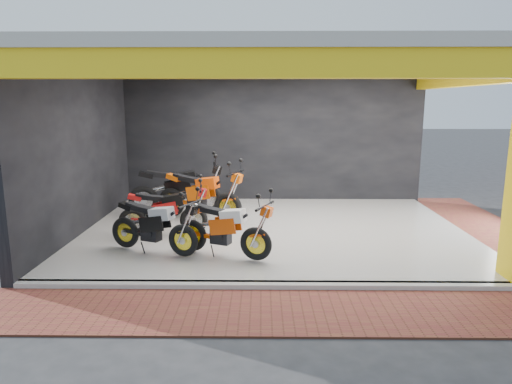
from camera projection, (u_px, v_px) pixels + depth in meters
ground at (277, 265)px, 7.90m from camera, size 80.00×80.00×0.00m
showroom_floor at (274, 230)px, 9.85m from camera, size 8.00×6.00×0.10m
showroom_ceiling at (276, 60)px, 9.16m from camera, size 8.40×6.40×0.20m
back_wall at (272, 140)px, 12.56m from camera, size 8.20×0.20×3.50m
left_wall at (80, 152)px, 9.57m from camera, size 0.20×6.20×3.50m
header_beam_front at (282, 64)px, 6.27m from camera, size 8.40×0.30×0.40m
header_beam_right at (474, 75)px, 9.17m from camera, size 0.30×6.40×0.40m
floor_kerb at (279, 286)px, 6.89m from camera, size 8.00×0.20×0.10m
paver_front at (282, 311)px, 6.13m from camera, size 9.00×1.40×0.03m
paver_right at (497, 233)px, 9.80m from camera, size 1.40×7.00×0.03m
moto_hero at (256, 228)px, 7.69m from camera, size 2.07×1.43×1.19m
moto_row_a at (183, 225)px, 7.89m from camera, size 2.05×1.39×1.17m
moto_row_b at (193, 207)px, 9.27m from camera, size 1.96×0.91×1.16m
moto_row_c at (228, 193)px, 10.12m from camera, size 2.40×1.59×1.38m
moto_row_d at (207, 185)px, 10.97m from camera, size 2.44×1.20×1.43m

